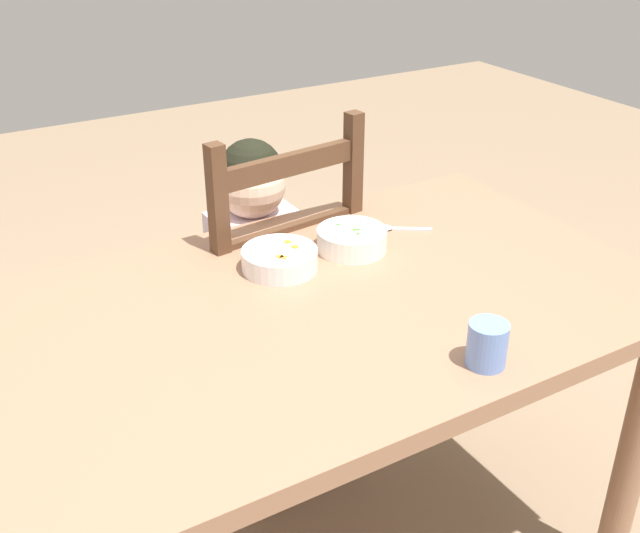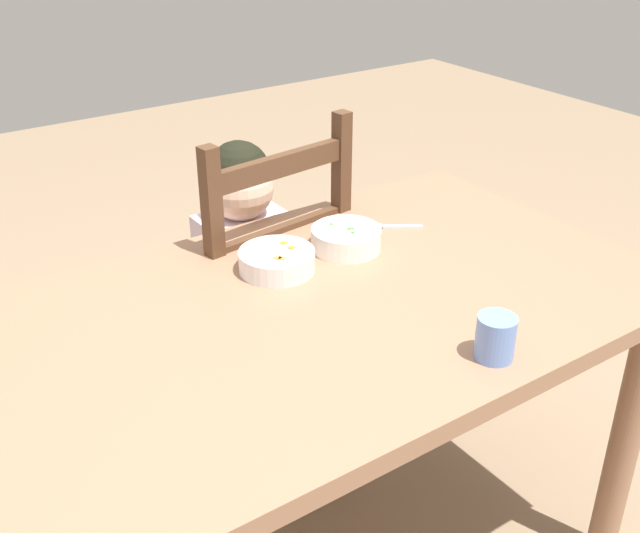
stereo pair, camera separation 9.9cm
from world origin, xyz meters
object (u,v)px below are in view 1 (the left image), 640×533
(bowl_of_carrots, at_px, (280,259))
(dining_chair, at_px, (264,315))
(child_figure, at_px, (260,264))
(dining_table, at_px, (307,352))
(bowl_of_peas, at_px, (352,239))
(drinking_cup, at_px, (487,344))
(spoon, at_px, (392,228))

(bowl_of_carrots, bearing_deg, dining_chair, 71.64)
(child_figure, xyz_separation_m, bowl_of_carrots, (-0.09, -0.29, 0.17))
(dining_table, relative_size, bowl_of_carrots, 8.88)
(dining_chair, height_order, bowl_of_peas, dining_chair)
(dining_chair, bearing_deg, drinking_cup, -86.77)
(child_figure, relative_size, bowl_of_carrots, 5.84)
(dining_chair, relative_size, bowl_of_peas, 6.52)
(dining_chair, relative_size, drinking_cup, 12.54)
(bowl_of_peas, distance_m, bowl_of_carrots, 0.18)
(bowl_of_carrots, bearing_deg, dining_table, -99.79)
(bowl_of_peas, bearing_deg, dining_chair, 106.11)
(bowl_of_peas, xyz_separation_m, spoon, (0.14, 0.04, -0.02))
(dining_table, distance_m, spoon, 0.42)
(spoon, xyz_separation_m, drinking_cup, (-0.18, -0.53, 0.04))
(bowl_of_peas, distance_m, drinking_cup, 0.50)
(spoon, bearing_deg, dining_chair, 131.34)
(bowl_of_peas, height_order, bowl_of_carrots, bowl_of_peas)
(bowl_of_peas, bearing_deg, spoon, 15.91)
(bowl_of_peas, bearing_deg, bowl_of_carrots, -179.98)
(bowl_of_carrots, bearing_deg, child_figure, 72.65)
(bowl_of_carrots, height_order, spoon, bowl_of_carrots)
(dining_table, distance_m, bowl_of_peas, 0.30)
(dining_chair, bearing_deg, child_figure, -161.74)
(dining_table, relative_size, spoon, 11.58)
(dining_table, distance_m, drinking_cup, 0.40)
(spoon, height_order, drinking_cup, drinking_cup)
(bowl_of_carrots, distance_m, spoon, 0.33)
(child_figure, bearing_deg, spoon, -47.63)
(child_figure, bearing_deg, bowl_of_carrots, -107.35)
(child_figure, distance_m, bowl_of_carrots, 0.35)
(dining_chair, bearing_deg, bowl_of_carrots, -108.36)
(dining_table, distance_m, dining_chair, 0.52)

